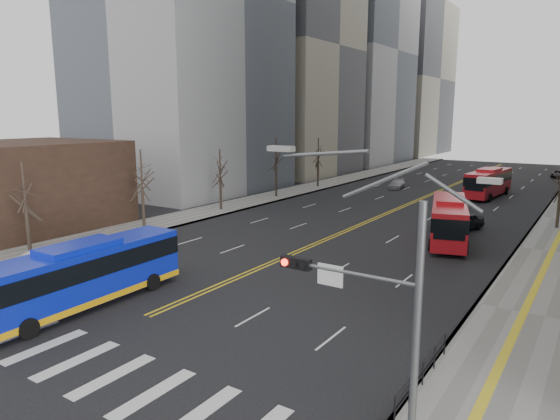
# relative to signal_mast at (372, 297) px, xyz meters

# --- Properties ---
(ground) EXTENTS (220.00, 220.00, 0.00)m
(ground) POSITION_rel_signal_mast_xyz_m (-13.77, -2.00, -4.86)
(ground) COLOR black
(sidewalk_left) EXTENTS (5.00, 130.00, 0.15)m
(sidewalk_left) POSITION_rel_signal_mast_xyz_m (-30.27, 43.00, -4.78)
(sidewalk_left) COLOR slate
(sidewalk_left) RESTS_ON ground
(crosswalk) EXTENTS (26.70, 4.00, 0.01)m
(crosswalk) POSITION_rel_signal_mast_xyz_m (-13.77, -2.00, -4.85)
(crosswalk) COLOR silver
(crosswalk) RESTS_ON ground
(centerline) EXTENTS (0.55, 100.00, 0.01)m
(centerline) POSITION_rel_signal_mast_xyz_m (-13.77, 53.00, -4.85)
(centerline) COLOR gold
(centerline) RESTS_ON ground
(office_towers) EXTENTS (83.00, 134.00, 58.00)m
(office_towers) POSITION_rel_signal_mast_xyz_m (-13.64, 66.51, 19.07)
(office_towers) COLOR #9B9B9E
(office_towers) RESTS_ON ground
(storefront) EXTENTS (14.00, 18.00, 8.00)m
(storefront) POSITION_rel_signal_mast_xyz_m (-39.77, 9.97, -0.85)
(storefront) COLOR black
(storefront) RESTS_ON ground
(signal_mast) EXTENTS (5.37, 0.37, 9.39)m
(signal_mast) POSITION_rel_signal_mast_xyz_m (0.00, 0.00, 0.00)
(signal_mast) COLOR slate
(signal_mast) RESTS_ON ground
(pedestrian_railing) EXTENTS (0.06, 6.06, 1.02)m
(pedestrian_railing) POSITION_rel_signal_mast_xyz_m (0.53, 4.00, -4.03)
(pedestrian_railing) COLOR black
(pedestrian_railing) RESTS_ON sidewalk_right
(street_trees) EXTENTS (35.20, 47.20, 7.60)m
(street_trees) POSITION_rel_signal_mast_xyz_m (-20.94, 32.55, 0.02)
(street_trees) COLOR #2F261C
(street_trees) RESTS_ON ground
(blue_bus) EXTENTS (3.10, 12.41, 3.59)m
(blue_bus) POSITION_rel_signal_mast_xyz_m (-17.75, 2.00, -2.98)
(blue_bus) COLOR #0C1FBF
(blue_bus) RESTS_ON ground
(red_bus_near) EXTENTS (5.65, 11.82, 3.65)m
(red_bus_near) POSITION_rel_signal_mast_xyz_m (-5.03, 28.05, -2.83)
(red_bus_near) COLOR red
(red_bus_near) RESTS_ON ground
(red_bus_far) EXTENTS (3.71, 11.90, 3.70)m
(red_bus_far) POSITION_rel_signal_mast_xyz_m (-7.07, 54.51, -2.80)
(red_bus_far) COLOR red
(red_bus_far) RESTS_ON ground
(car_white) EXTENTS (2.47, 4.32, 1.35)m
(car_white) POSITION_rel_signal_mast_xyz_m (-26.01, 4.00, -4.18)
(car_white) COLOR silver
(car_white) RESTS_ON ground
(car_dark_mid) EXTENTS (3.47, 4.93, 1.56)m
(car_dark_mid) POSITION_rel_signal_mast_xyz_m (-4.98, 32.86, -4.08)
(car_dark_mid) COLOR black
(car_dark_mid) RESTS_ON ground
(car_silver) EXTENTS (2.34, 4.58, 1.27)m
(car_silver) POSITION_rel_signal_mast_xyz_m (-19.61, 55.22, -4.22)
(car_silver) COLOR #97969B
(car_silver) RESTS_ON ground
(car_dark_far) EXTENTS (2.31, 4.56, 1.24)m
(car_dark_far) POSITION_rel_signal_mast_xyz_m (-1.27, 82.79, -4.24)
(car_dark_far) COLOR black
(car_dark_far) RESTS_ON ground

